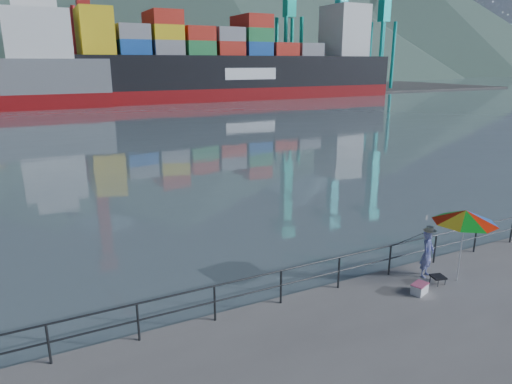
# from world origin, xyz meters

# --- Properties ---
(harbor_water) EXTENTS (500.00, 280.00, 0.00)m
(harbor_water) POSITION_xyz_m (0.00, 130.00, 0.00)
(harbor_water) COLOR slate
(harbor_water) RESTS_ON ground
(far_dock) EXTENTS (200.00, 40.00, 0.40)m
(far_dock) POSITION_xyz_m (10.00, 93.00, 0.00)
(far_dock) COLOR #514F4C
(far_dock) RESTS_ON ground
(guardrail) EXTENTS (22.00, 0.06, 1.03)m
(guardrail) POSITION_xyz_m (0.00, 1.70, 0.52)
(guardrail) COLOR #2D3033
(guardrail) RESTS_ON ground
(port_cranes) EXTENTS (116.00, 28.00, 38.40)m
(port_cranes) POSITION_xyz_m (31.00, 84.00, 16.00)
(port_cranes) COLOR #AC1E2E
(port_cranes) RESTS_ON ground
(container_stacks) EXTENTS (58.00, 8.40, 7.80)m
(container_stacks) POSITION_xyz_m (36.18, 94.03, 2.78)
(container_stacks) COLOR orange
(container_stacks) RESTS_ON ground
(fisherman) EXTENTS (0.65, 0.55, 1.53)m
(fisherman) POSITION_xyz_m (3.97, 1.09, 0.76)
(fisherman) COLOR #202B99
(fisherman) RESTS_ON ground
(beach_umbrella) EXTENTS (2.26, 2.26, 2.32)m
(beach_umbrella) POSITION_xyz_m (4.60, 0.40, 2.12)
(beach_umbrella) COLOR white
(beach_umbrella) RESTS_ON ground
(folding_stool) EXTENTS (0.48, 0.48, 0.26)m
(folding_stool) POSITION_xyz_m (3.90, 0.53, 0.14)
(folding_stool) COLOR black
(folding_stool) RESTS_ON ground
(cooler_bag) EXTENTS (0.57, 0.47, 0.29)m
(cooler_bag) POSITION_xyz_m (2.93, 0.33, 0.14)
(cooler_bag) COLOR white
(cooler_bag) RESTS_ON ground
(fishing_rod) EXTENTS (0.12, 1.71, 1.20)m
(fishing_rod) POSITION_xyz_m (4.03, 2.02, 0.00)
(fishing_rod) COLOR black
(fishing_rod) RESTS_ON ground
(container_ship) EXTENTS (63.25, 10.54, 18.10)m
(container_ship) POSITION_xyz_m (31.77, 72.14, 5.81)
(container_ship) COLOR maroon
(container_ship) RESTS_ON ground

